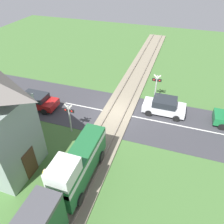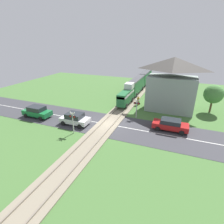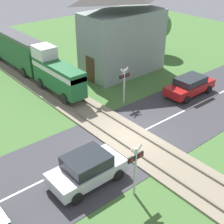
# 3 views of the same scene
# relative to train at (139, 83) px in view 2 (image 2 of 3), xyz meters

# --- Properties ---
(ground_plane) EXTENTS (60.00, 60.00, 0.00)m
(ground_plane) POSITION_rel_train_xyz_m (0.00, -16.38, -1.89)
(ground_plane) COLOR #426B33
(road_surface) EXTENTS (48.00, 6.40, 0.02)m
(road_surface) POSITION_rel_train_xyz_m (0.00, -16.38, -1.88)
(road_surface) COLOR #38383D
(road_surface) RESTS_ON ground_plane
(track_bed) EXTENTS (2.80, 48.00, 0.24)m
(track_bed) POSITION_rel_train_xyz_m (0.00, -16.38, -1.83)
(track_bed) COLOR gray
(track_bed) RESTS_ON ground_plane
(train) EXTENTS (1.58, 22.59, 3.18)m
(train) POSITION_rel_train_xyz_m (0.00, 0.00, 0.00)
(train) COLOR #1E6033
(train) RESTS_ON track_bed
(car_near_crossing) EXTENTS (3.78, 2.00, 1.52)m
(car_near_crossing) POSITION_rel_train_xyz_m (-4.02, -17.82, -1.10)
(car_near_crossing) COLOR silver
(car_near_crossing) RESTS_ON ground_plane
(car_far_side) EXTENTS (4.18, 1.85, 1.42)m
(car_far_side) POSITION_rel_train_xyz_m (7.63, -14.94, -1.14)
(car_far_side) COLOR #A81919
(car_far_side) RESTS_ON ground_plane
(car_behind_queue) EXTENTS (4.10, 1.89, 1.59)m
(car_behind_queue) POSITION_rel_train_xyz_m (-10.31, -17.82, -1.07)
(car_behind_queue) COLOR #197038
(car_behind_queue) RESTS_ON ground_plane
(crossing_signal_west_approach) EXTENTS (0.90, 0.18, 2.73)m
(crossing_signal_west_approach) POSITION_rel_train_xyz_m (-2.86, -19.93, -0.13)
(crossing_signal_west_approach) COLOR #B7B7B7
(crossing_signal_west_approach) RESTS_ON ground_plane
(crossing_signal_east_approach) EXTENTS (0.90, 0.18, 2.73)m
(crossing_signal_east_approach) POSITION_rel_train_xyz_m (2.86, -12.83, -0.13)
(crossing_signal_east_approach) COLOR #B7B7B7
(crossing_signal_east_approach) RESTS_ON ground_plane
(station_building) EXTENTS (7.49, 4.01, 8.01)m
(station_building) POSITION_rel_train_xyz_m (6.82, -8.15, 2.02)
(station_building) COLOR gray
(station_building) RESTS_ON ground_plane
(pedestrian_by_station) EXTENTS (0.39, 0.39, 1.56)m
(pedestrian_by_station) POSITION_rel_train_xyz_m (1.85, -7.67, -1.18)
(pedestrian_by_station) COLOR gold
(pedestrian_by_station) RESTS_ON ground_plane
(tree_by_station) EXTENTS (2.74, 2.74, 4.21)m
(tree_by_station) POSITION_rel_train_xyz_m (12.80, -6.69, 0.94)
(tree_by_station) COLOR brown
(tree_by_station) RESTS_ON ground_plane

